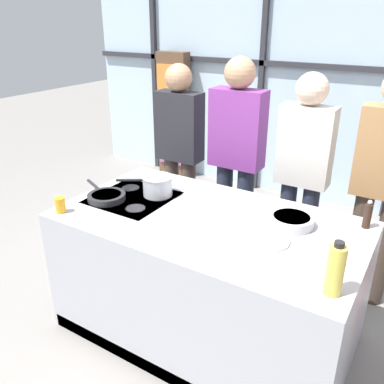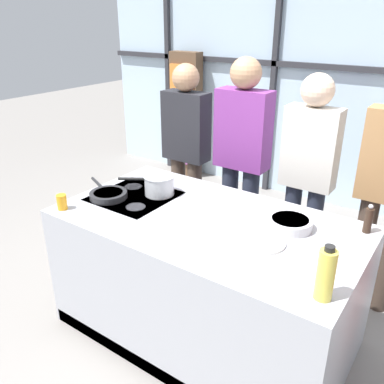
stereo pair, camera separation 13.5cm
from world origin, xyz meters
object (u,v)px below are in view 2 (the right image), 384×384
object	(u,v)px
spectator_far_left	(186,146)
frying_pan	(108,194)
spectator_center_left	(242,152)
pepper_grinder	(368,220)
juice_glass_near	(62,202)
white_plate	(263,242)
mixing_bowl	(290,223)
spectator_center_right	(308,170)
saucepan	(159,185)
oil_bottle	(326,274)

from	to	relation	value
spectator_far_left	frying_pan	xyz separation A→B (m)	(0.11, -1.08, -0.06)
spectator_center_left	pepper_grinder	bearing A→B (deg)	153.42
pepper_grinder	juice_glass_near	xyz separation A→B (m)	(-1.69, -0.81, -0.03)
white_plate	mixing_bowl	bearing A→B (deg)	78.45
spectator_center_right	spectator_far_left	bearing A→B (deg)	0.00
saucepan	oil_bottle	size ratio (longest dim) A/B	1.31
oil_bottle	juice_glass_near	bearing A→B (deg)	-177.43
spectator_far_left	oil_bottle	size ratio (longest dim) A/B	6.25
saucepan	oil_bottle	world-z (taller)	oil_bottle
white_plate	juice_glass_near	bearing A→B (deg)	-164.32
juice_glass_near	spectator_center_left	bearing A→B (deg)	67.97
spectator_center_right	pepper_grinder	distance (m)	0.80
spectator_center_right	white_plate	bearing A→B (deg)	97.29
spectator_center_left	mixing_bowl	bearing A→B (deg)	134.00
mixing_bowl	frying_pan	bearing A→B (deg)	-165.66
spectator_center_left	juice_glass_near	world-z (taller)	spectator_center_left
mixing_bowl	juice_glass_near	distance (m)	1.44
frying_pan	oil_bottle	size ratio (longest dim) A/B	1.64
frying_pan	mixing_bowl	size ratio (longest dim) A/B	1.65
white_plate	pepper_grinder	world-z (taller)	pepper_grinder
spectator_center_left	oil_bottle	size ratio (longest dim) A/B	6.56
frying_pan	juice_glass_near	bearing A→B (deg)	-109.91
frying_pan	juice_glass_near	xyz separation A→B (m)	(-0.11, -0.30, 0.03)
saucepan	mixing_bowl	xyz separation A→B (m)	(0.95, 0.06, -0.04)
spectator_far_left	juice_glass_near	world-z (taller)	spectator_far_left
white_plate	juice_glass_near	xyz separation A→B (m)	(-1.26, -0.35, 0.04)
saucepan	juice_glass_near	xyz separation A→B (m)	(-0.36, -0.55, -0.02)
spectator_center_right	frying_pan	xyz separation A→B (m)	(-1.02, -1.08, -0.07)
frying_pan	mixing_bowl	xyz separation A→B (m)	(1.20, 0.31, 0.01)
spectator_center_left	pepper_grinder	world-z (taller)	spectator_center_left
mixing_bowl	oil_bottle	xyz separation A→B (m)	(0.38, -0.53, 0.09)
spectator_far_left	juice_glass_near	xyz separation A→B (m)	(0.01, -1.38, -0.03)
spectator_center_right	saucepan	world-z (taller)	spectator_center_right
frying_pan	saucepan	world-z (taller)	saucepan
spectator_far_left	frying_pan	size ratio (longest dim) A/B	3.82
spectator_far_left	spectator_center_right	xyz separation A→B (m)	(1.13, -0.00, 0.01)
saucepan	white_plate	bearing A→B (deg)	-12.18
saucepan	spectator_far_left	bearing A→B (deg)	113.78
spectator_center_right	frying_pan	bearing A→B (deg)	46.81
spectator_far_left	oil_bottle	distance (m)	2.14
spectator_center_right	juice_glass_near	size ratio (longest dim) A/B	16.70
spectator_center_right	oil_bottle	bearing A→B (deg)	113.17
spectator_far_left	spectator_center_right	distance (m)	1.13
spectator_center_left	saucepan	distance (m)	0.86
frying_pan	saucepan	size ratio (longest dim) A/B	1.25
spectator_center_right	juice_glass_near	distance (m)	1.78
mixing_bowl	juice_glass_near	xyz separation A→B (m)	(-1.31, -0.61, 0.02)
spectator_far_left	saucepan	world-z (taller)	spectator_far_left
juice_glass_near	oil_bottle	bearing A→B (deg)	2.57
saucepan	pepper_grinder	xyz separation A→B (m)	(1.33, 0.27, 0.01)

